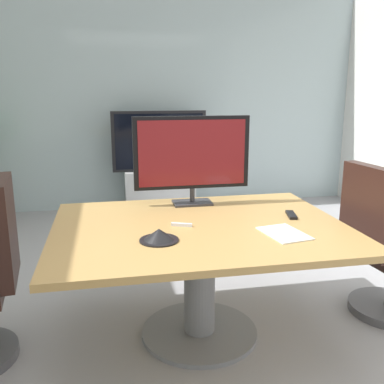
{
  "coord_description": "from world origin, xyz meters",
  "views": [
    {
      "loc": [
        -0.6,
        -2.59,
        1.58
      ],
      "look_at": [
        -0.07,
        0.13,
        0.91
      ],
      "focal_mm": 39.96,
      "sensor_mm": 36.0,
      "label": 1
    }
  ],
  "objects_px": {
    "office_chair_right": "(384,254)",
    "wall_display_unit": "(160,178)",
    "conference_phone": "(159,235)",
    "remote_control": "(291,215)",
    "tv_monitor": "(192,155)",
    "conference_table": "(200,252)"
  },
  "relations": [
    {
      "from": "office_chair_right",
      "to": "wall_display_unit",
      "type": "height_order",
      "value": "wall_display_unit"
    },
    {
      "from": "tv_monitor",
      "to": "remote_control",
      "type": "bearing_deg",
      "value": -37.4
    },
    {
      "from": "tv_monitor",
      "to": "conference_phone",
      "type": "distance_m",
      "value": 0.88
    },
    {
      "from": "tv_monitor",
      "to": "conference_phone",
      "type": "bearing_deg",
      "value": -114.19
    },
    {
      "from": "remote_control",
      "to": "conference_phone",
      "type": "bearing_deg",
      "value": -148.62
    },
    {
      "from": "wall_display_unit",
      "to": "remote_control",
      "type": "relative_size",
      "value": 7.71
    },
    {
      "from": "office_chair_right",
      "to": "remote_control",
      "type": "bearing_deg",
      "value": 79.02
    },
    {
      "from": "wall_display_unit",
      "to": "conference_phone",
      "type": "bearing_deg",
      "value": -96.97
    },
    {
      "from": "conference_table",
      "to": "conference_phone",
      "type": "height_order",
      "value": "conference_phone"
    },
    {
      "from": "tv_monitor",
      "to": "wall_display_unit",
      "type": "relative_size",
      "value": 0.64
    },
    {
      "from": "conference_table",
      "to": "wall_display_unit",
      "type": "bearing_deg",
      "value": 87.93
    },
    {
      "from": "conference_phone",
      "to": "conference_table",
      "type": "bearing_deg",
      "value": 39.89
    },
    {
      "from": "office_chair_right",
      "to": "remote_control",
      "type": "height_order",
      "value": "office_chair_right"
    },
    {
      "from": "tv_monitor",
      "to": "remote_control",
      "type": "distance_m",
      "value": 0.81
    },
    {
      "from": "tv_monitor",
      "to": "wall_display_unit",
      "type": "height_order",
      "value": "tv_monitor"
    },
    {
      "from": "conference_table",
      "to": "conference_phone",
      "type": "bearing_deg",
      "value": -140.11
    },
    {
      "from": "conference_table",
      "to": "remote_control",
      "type": "bearing_deg",
      "value": 5.49
    },
    {
      "from": "office_chair_right",
      "to": "conference_phone",
      "type": "distance_m",
      "value": 1.65
    },
    {
      "from": "wall_display_unit",
      "to": "conference_phone",
      "type": "relative_size",
      "value": 5.95
    },
    {
      "from": "conference_table",
      "to": "wall_display_unit",
      "type": "relative_size",
      "value": 1.37
    },
    {
      "from": "conference_phone",
      "to": "remote_control",
      "type": "height_order",
      "value": "conference_phone"
    },
    {
      "from": "conference_phone",
      "to": "remote_control",
      "type": "bearing_deg",
      "value": 17.97
    }
  ]
}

